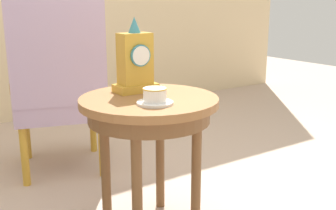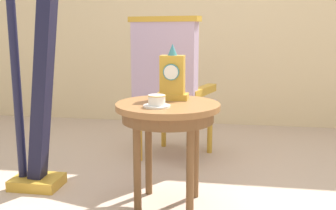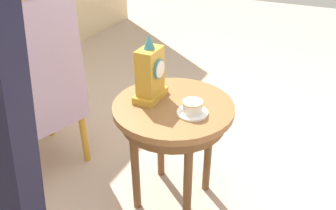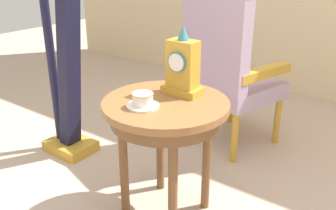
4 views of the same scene
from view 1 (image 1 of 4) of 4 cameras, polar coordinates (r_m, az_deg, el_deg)
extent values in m
cylinder|color=brown|center=(1.76, -2.69, 0.55)|extent=(0.60, 0.60, 0.03)
cylinder|color=brown|center=(1.77, -2.67, -1.09)|extent=(0.53, 0.53, 0.07)
cylinder|color=brown|center=(2.05, -1.12, -6.61)|extent=(0.04, 0.04, 0.59)
cylinder|color=brown|center=(1.92, -8.77, -8.29)|extent=(0.04, 0.04, 0.59)
cylinder|color=brown|center=(1.67, -4.38, -11.66)|extent=(0.04, 0.04, 0.59)
cylinder|color=brown|center=(1.82, 3.98, -9.40)|extent=(0.04, 0.04, 0.59)
cylinder|color=white|center=(1.64, -1.84, 0.31)|extent=(0.15, 0.15, 0.01)
cylinder|color=white|center=(1.63, -1.85, 1.44)|extent=(0.09, 0.09, 0.06)
torus|color=gold|center=(1.62, -1.86, 2.31)|extent=(0.10, 0.10, 0.00)
cube|color=gold|center=(1.87, -4.57, 2.43)|extent=(0.19, 0.11, 0.04)
cube|color=gold|center=(1.84, -4.65, 6.48)|extent=(0.14, 0.09, 0.23)
cylinder|color=teal|center=(1.80, -3.88, 6.94)|extent=(0.10, 0.01, 0.10)
cylinder|color=white|center=(1.79, -3.78, 6.92)|extent=(0.08, 0.00, 0.08)
cone|color=teal|center=(1.83, -4.75, 11.14)|extent=(0.06, 0.06, 0.07)
cube|color=#B299B7|center=(2.60, -14.92, -0.04)|extent=(0.64, 0.64, 0.11)
cube|color=#B299B7|center=(2.32, -15.24, 7.67)|extent=(0.52, 0.23, 0.64)
cube|color=gold|center=(2.59, -10.06, 3.88)|extent=(0.20, 0.47, 0.06)
cube|color=gold|center=(2.57, -20.28, 3.15)|extent=(0.20, 0.47, 0.06)
cylinder|color=gold|center=(2.89, -10.49, -3.10)|extent=(0.04, 0.04, 0.35)
cylinder|color=gold|center=(2.88, -19.23, -3.76)|extent=(0.04, 0.04, 0.35)
cylinder|color=gold|center=(2.48, -9.21, -6.03)|extent=(0.04, 0.04, 0.35)
cylinder|color=gold|center=(2.46, -19.46, -6.83)|extent=(0.04, 0.04, 0.35)
camera|label=2|loc=(1.44, 87.63, 1.36)|focal=42.36mm
camera|label=3|loc=(1.07, -66.87, 30.58)|focal=36.15mm
camera|label=4|loc=(1.86, 53.79, 16.44)|focal=39.72mm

